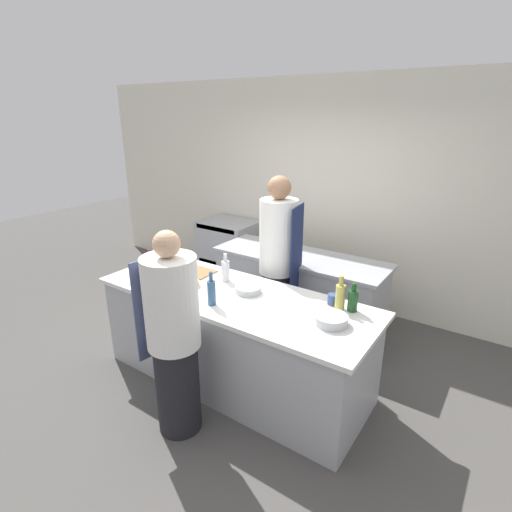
{
  "coord_description": "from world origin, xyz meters",
  "views": [
    {
      "loc": [
        1.95,
        -2.49,
        2.37
      ],
      "look_at": [
        0.0,
        0.35,
        1.13
      ],
      "focal_mm": 28.0,
      "sensor_mm": 36.0,
      "label": 1
    }
  ],
  "objects_px": {
    "bottle_vinegar": "(353,300)",
    "bottle_sauce": "(226,270)",
    "chef_at_prep_near": "(174,338)",
    "chef_at_stove": "(278,265)",
    "bowl_mixing_large": "(331,319)",
    "bottle_olive_oil": "(212,292)",
    "bowl_prep_small": "(189,284)",
    "bottle_wine": "(150,268)",
    "bottle_cooking_oil": "(340,296)",
    "bowl_ceramic_blue": "(248,289)",
    "oven_range": "(229,253)",
    "cup": "(332,299)"
  },
  "relations": [
    {
      "from": "bottle_vinegar",
      "to": "bottle_sauce",
      "type": "xyz_separation_m",
      "value": [
        -1.21,
        -0.09,
        0.01
      ]
    },
    {
      "from": "chef_at_prep_near",
      "to": "chef_at_stove",
      "type": "bearing_deg",
      "value": 9.31
    },
    {
      "from": "chef_at_stove",
      "to": "bowl_mixing_large",
      "type": "distance_m",
      "value": 1.2
    },
    {
      "from": "bottle_olive_oil",
      "to": "bottle_sauce",
      "type": "bearing_deg",
      "value": 115.57
    },
    {
      "from": "bottle_vinegar",
      "to": "bowl_prep_small",
      "type": "xyz_separation_m",
      "value": [
        -1.41,
        -0.39,
        -0.07
      ]
    },
    {
      "from": "bottle_vinegar",
      "to": "bottle_wine",
      "type": "height_order",
      "value": "bottle_wine"
    },
    {
      "from": "chef_at_prep_near",
      "to": "bottle_vinegar",
      "type": "xyz_separation_m",
      "value": [
        0.97,
        1.02,
        0.17
      ]
    },
    {
      "from": "bottle_vinegar",
      "to": "bottle_cooking_oil",
      "type": "bearing_deg",
      "value": -164.55
    },
    {
      "from": "chef_at_prep_near",
      "to": "bottle_vinegar",
      "type": "distance_m",
      "value": 1.41
    },
    {
      "from": "bottle_vinegar",
      "to": "bowl_mixing_large",
      "type": "xyz_separation_m",
      "value": [
        -0.05,
        -0.29,
        -0.06
      ]
    },
    {
      "from": "bottle_cooking_oil",
      "to": "bowl_ceramic_blue",
      "type": "bearing_deg",
      "value": -168.59
    },
    {
      "from": "bowl_ceramic_blue",
      "to": "bottle_wine",
      "type": "bearing_deg",
      "value": -161.8
    },
    {
      "from": "chef_at_stove",
      "to": "bottle_sauce",
      "type": "xyz_separation_m",
      "value": [
        -0.23,
        -0.56,
        0.08
      ]
    },
    {
      "from": "bottle_cooking_oil",
      "to": "bowl_mixing_large",
      "type": "xyz_separation_m",
      "value": [
        0.05,
        -0.26,
        -0.08
      ]
    },
    {
      "from": "chef_at_prep_near",
      "to": "bowl_prep_small",
      "type": "relative_size",
      "value": 8.47
    },
    {
      "from": "oven_range",
      "to": "bowl_mixing_large",
      "type": "xyz_separation_m",
      "value": [
        2.37,
        -1.77,
        0.45
      ]
    },
    {
      "from": "bowl_prep_small",
      "to": "cup",
      "type": "height_order",
      "value": "cup"
    },
    {
      "from": "oven_range",
      "to": "bowl_prep_small",
      "type": "xyz_separation_m",
      "value": [
        1.01,
        -1.87,
        0.44
      ]
    },
    {
      "from": "bottle_vinegar",
      "to": "bowl_ceramic_blue",
      "type": "xyz_separation_m",
      "value": [
        -0.89,
        -0.19,
        -0.07
      ]
    },
    {
      "from": "bottle_sauce",
      "to": "bottle_cooking_oil",
      "type": "bearing_deg",
      "value": 3.47
    },
    {
      "from": "chef_at_stove",
      "to": "bowl_mixing_large",
      "type": "height_order",
      "value": "chef_at_stove"
    },
    {
      "from": "bowl_prep_small",
      "to": "bowl_ceramic_blue",
      "type": "height_order",
      "value": "bowl_ceramic_blue"
    },
    {
      "from": "bottle_wine",
      "to": "bottle_sauce",
      "type": "bearing_deg",
      "value": 33.76
    },
    {
      "from": "oven_range",
      "to": "bowl_mixing_large",
      "type": "relative_size",
      "value": 3.73
    },
    {
      "from": "chef_at_stove",
      "to": "chef_at_prep_near",
      "type": "bearing_deg",
      "value": -11.16
    },
    {
      "from": "chef_at_prep_near",
      "to": "bottle_olive_oil",
      "type": "height_order",
      "value": "chef_at_prep_near"
    },
    {
      "from": "bowl_mixing_large",
      "to": "chef_at_prep_near",
      "type": "bearing_deg",
      "value": -141.59
    },
    {
      "from": "bottle_cooking_oil",
      "to": "bottle_olive_oil",
      "type": "bearing_deg",
      "value": -149.76
    },
    {
      "from": "bowl_prep_small",
      "to": "cup",
      "type": "relative_size",
      "value": 2.17
    },
    {
      "from": "bottle_wine",
      "to": "bowl_mixing_large",
      "type": "bearing_deg",
      "value": 6.52
    },
    {
      "from": "bottle_olive_oil",
      "to": "bottle_vinegar",
      "type": "relative_size",
      "value": 1.21
    },
    {
      "from": "chef_at_prep_near",
      "to": "oven_range",
      "type": "bearing_deg",
      "value": 39.05
    },
    {
      "from": "bottle_sauce",
      "to": "bowl_mixing_large",
      "type": "relative_size",
      "value": 1.08
    },
    {
      "from": "chef_at_stove",
      "to": "bottle_wine",
      "type": "xyz_separation_m",
      "value": [
        -0.82,
        -0.95,
        0.09
      ]
    },
    {
      "from": "chef_at_prep_near",
      "to": "bottle_cooking_oil",
      "type": "height_order",
      "value": "chef_at_prep_near"
    },
    {
      "from": "bottle_olive_oil",
      "to": "bowl_ceramic_blue",
      "type": "height_order",
      "value": "bottle_olive_oil"
    },
    {
      "from": "chef_at_prep_near",
      "to": "bottle_wine",
      "type": "height_order",
      "value": "chef_at_prep_near"
    },
    {
      "from": "bowl_prep_small",
      "to": "cup",
      "type": "bearing_deg",
      "value": 18.25
    },
    {
      "from": "chef_at_prep_near",
      "to": "bowl_ceramic_blue",
      "type": "bearing_deg",
      "value": 3.19
    },
    {
      "from": "bottle_olive_oil",
      "to": "bowl_prep_small",
      "type": "bearing_deg",
      "value": 158.6
    },
    {
      "from": "chef_at_prep_near",
      "to": "bottle_sauce",
      "type": "relative_size",
      "value": 6.07
    },
    {
      "from": "chef_at_stove",
      "to": "bottle_sauce",
      "type": "height_order",
      "value": "chef_at_stove"
    },
    {
      "from": "chef_at_stove",
      "to": "bottle_olive_oil",
      "type": "height_order",
      "value": "chef_at_stove"
    },
    {
      "from": "chef_at_stove",
      "to": "bowl_mixing_large",
      "type": "bearing_deg",
      "value": 39.42
    },
    {
      "from": "bottle_cooking_oil",
      "to": "cup",
      "type": "bearing_deg",
      "value": 151.7
    },
    {
      "from": "bowl_mixing_large",
      "to": "bowl_prep_small",
      "type": "bearing_deg",
      "value": -175.77
    },
    {
      "from": "bottle_wine",
      "to": "bowl_ceramic_blue",
      "type": "height_order",
      "value": "bottle_wine"
    },
    {
      "from": "cup",
      "to": "bottle_sauce",
      "type": "bearing_deg",
      "value": -173.74
    },
    {
      "from": "bottle_wine",
      "to": "bottle_cooking_oil",
      "type": "relative_size",
      "value": 1.06
    },
    {
      "from": "chef_at_stove",
      "to": "bowl_ceramic_blue",
      "type": "relative_size",
      "value": 8.01
    }
  ]
}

